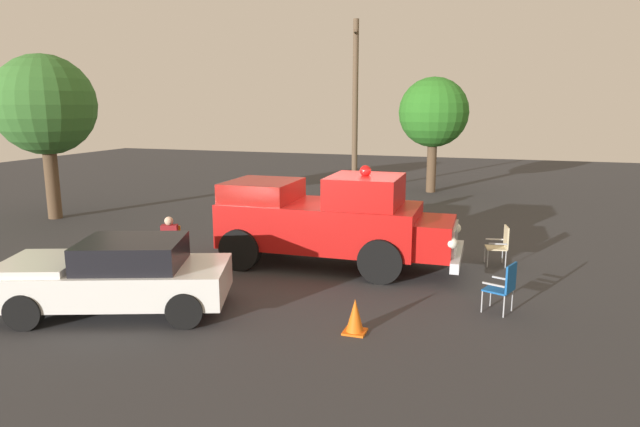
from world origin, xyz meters
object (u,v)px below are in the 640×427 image
classic_hot_rod (116,276)px  spectator_seated (169,241)px  vintage_fire_truck (329,219)px  oak_tree_left (45,106)px  spectator_standing (371,195)px  utility_pole (355,104)px  lawn_chair_by_car (501,243)px  oak_tree_right (434,113)px  lawn_chair_near_truck (170,243)px  traffic_cone (355,316)px  lawn_chair_spare (504,284)px

classic_hot_rod → spectator_seated: (0.72, -2.91, -0.05)m
vintage_fire_truck → spectator_seated: size_ratio=4.65×
classic_hot_rod → oak_tree_left: (8.13, -6.89, 3.23)m
vintage_fire_truck → spectator_standing: bearing=-88.0°
spectator_standing → utility_pole: utility_pole is taller
lawn_chair_by_car → utility_pole: utility_pole is taller
oak_tree_right → utility_pole: 3.59m
lawn_chair_near_truck → oak_tree_left: bearing=-27.7°
spectator_seated → oak_tree_right: size_ratio=0.25×
lawn_chair_near_truck → lawn_chair_by_car: size_ratio=1.00×
vintage_fire_truck → traffic_cone: size_ratio=9.45×
lawn_chair_near_truck → spectator_seated: (-0.05, 0.12, 0.11)m
classic_hot_rod → traffic_cone: 4.74m
spectator_seated → traffic_cone: (-5.42, 2.43, -0.39)m
oak_tree_left → utility_pole: bearing=-132.4°
vintage_fire_truck → oak_tree_left: bearing=-12.9°
oak_tree_right → utility_pole: size_ratio=0.68×
lawn_chair_near_truck → traffic_cone: bearing=155.0°
lawn_chair_spare → spectator_seated: (7.94, -0.60, 0.11)m
spectator_standing → traffic_cone: bearing=101.5°
classic_hot_rod → oak_tree_right: size_ratio=0.90×
classic_hot_rod → lawn_chair_spare: 7.58m
spectator_standing → lawn_chair_near_truck: bearing=62.2°
lawn_chair_near_truck → oak_tree_right: (-4.72, -14.20, 3.05)m
utility_pole → lawn_chair_spare: bearing=115.6°
vintage_fire_truck → traffic_cone: (-1.70, 3.87, -0.89)m
utility_pole → traffic_cone: 16.82m
lawn_chair_by_car → oak_tree_right: 12.33m
spectator_seated → spectator_standing: size_ratio=0.77×
spectator_seated → oak_tree_left: 9.02m
lawn_chair_near_truck → lawn_chair_by_car: same height
lawn_chair_near_truck → traffic_cone: size_ratio=1.61×
vintage_fire_truck → lawn_chair_spare: 4.73m
lawn_chair_spare → spectator_seated: spectator_seated is taller
lawn_chair_near_truck → utility_pole: utility_pole is taller
vintage_fire_truck → lawn_chair_spare: (-4.22, 2.05, -0.61)m
spectator_seated → oak_tree_right: oak_tree_right is taller
vintage_fire_truck → oak_tree_right: bearing=-94.3°
classic_hot_rod → lawn_chair_by_car: 9.14m
lawn_chair_by_car → spectator_seated: 8.34m
classic_hot_rod → oak_tree_right: 17.91m
spectator_standing → traffic_cone: size_ratio=2.64×
oak_tree_right → traffic_cone: (-0.75, 16.75, -3.33)m
classic_hot_rod → spectator_standing: size_ratio=2.82×
traffic_cone → lawn_chair_near_truck: bearing=-25.0°
utility_pole → lawn_chair_near_truck: bearing=84.6°
vintage_fire_truck → lawn_chair_near_truck: bearing=19.4°
spectator_seated → utility_pole: (-1.22, -13.43, 3.33)m
vintage_fire_truck → utility_pole: utility_pole is taller
utility_pole → spectator_standing: bearing=109.5°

